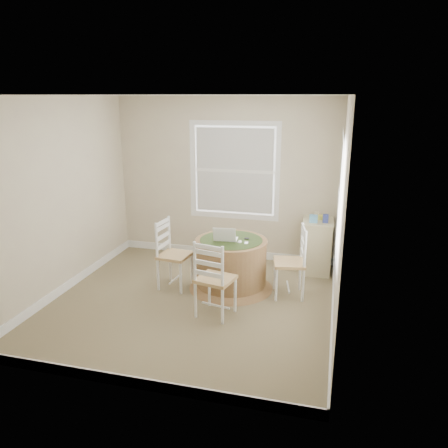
% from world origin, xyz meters
% --- Properties ---
extents(room, '(3.64, 3.64, 2.64)m').
position_xyz_m(room, '(0.17, 0.16, 1.30)').
color(room, '#796D4D').
rests_on(room, ground).
extents(round_table, '(1.17, 1.17, 0.71)m').
position_xyz_m(round_table, '(0.39, 0.58, 0.39)').
color(round_table, olive).
rests_on(round_table, ground).
extents(chair_left, '(0.44, 0.46, 0.95)m').
position_xyz_m(chair_left, '(-0.37, 0.41, 0.47)').
color(chair_left, white).
rests_on(chair_left, ground).
extents(chair_near, '(0.50, 0.48, 0.95)m').
position_xyz_m(chair_near, '(0.40, -0.24, 0.47)').
color(chair_near, white).
rests_on(chair_near, ground).
extents(chair_right, '(0.47, 0.49, 0.95)m').
position_xyz_m(chair_right, '(1.20, 0.53, 0.47)').
color(chair_right, white).
rests_on(chair_right, ground).
extents(laptop, '(0.33, 0.29, 0.22)m').
position_xyz_m(laptop, '(0.32, 0.55, 0.74)').
color(laptop, white).
rests_on(laptop, round_table).
extents(mouse, '(0.07, 0.10, 0.03)m').
position_xyz_m(mouse, '(0.53, 0.50, 0.71)').
color(mouse, white).
rests_on(mouse, round_table).
extents(phone, '(0.06, 0.09, 0.02)m').
position_xyz_m(phone, '(0.62, 0.49, 0.71)').
color(phone, '#B7BABF').
rests_on(phone, round_table).
extents(keys, '(0.07, 0.06, 0.02)m').
position_xyz_m(keys, '(0.59, 0.65, 0.71)').
color(keys, black).
rests_on(keys, round_table).
extents(corner_chest, '(0.48, 0.62, 0.81)m').
position_xyz_m(corner_chest, '(1.51, 1.51, 0.40)').
color(corner_chest, beige).
rests_on(corner_chest, ground).
extents(tissue_box, '(0.12, 0.12, 0.10)m').
position_xyz_m(tissue_box, '(1.44, 1.39, 0.86)').
color(tissue_box, '#5EA6D7').
rests_on(tissue_box, corner_chest).
extents(box_yellow, '(0.15, 0.11, 0.06)m').
position_xyz_m(box_yellow, '(1.57, 1.58, 0.84)').
color(box_yellow, '#EBE353').
rests_on(box_yellow, corner_chest).
extents(box_blue, '(0.08, 0.08, 0.12)m').
position_xyz_m(box_blue, '(1.62, 1.41, 0.87)').
color(box_blue, '#323E97').
rests_on(box_blue, corner_chest).
extents(cup_cream, '(0.07, 0.07, 0.09)m').
position_xyz_m(cup_cream, '(1.47, 1.66, 0.85)').
color(cup_cream, beige).
rests_on(cup_cream, corner_chest).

